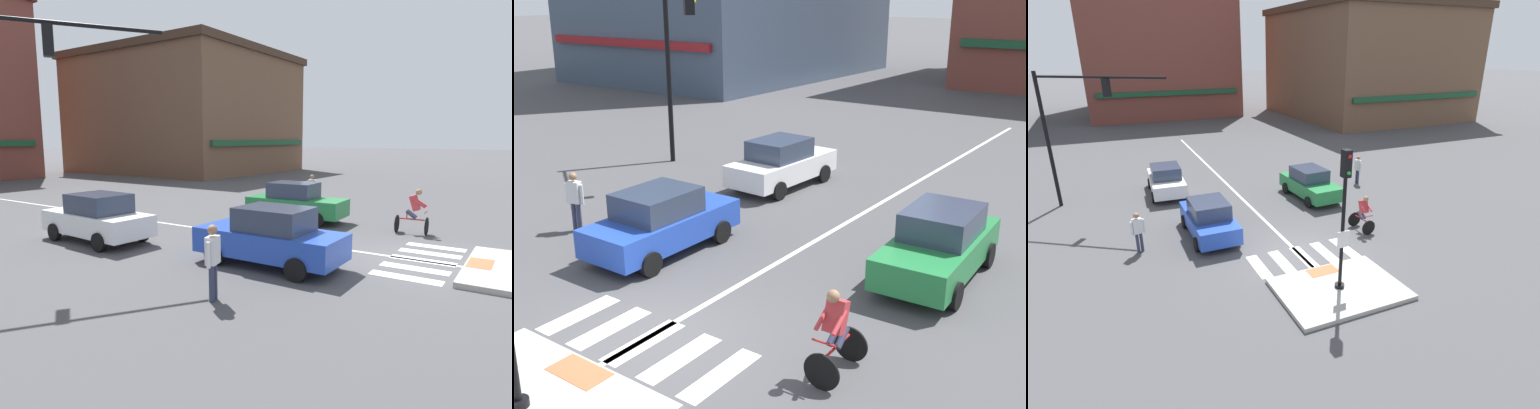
# 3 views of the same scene
# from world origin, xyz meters

# --- Properties ---
(ground_plane) EXTENTS (300.00, 300.00, 0.00)m
(ground_plane) POSITION_xyz_m (0.00, 0.00, 0.00)
(ground_plane) COLOR #474749
(traffic_island) EXTENTS (4.11, 2.99, 0.15)m
(traffic_island) POSITION_xyz_m (0.00, -2.78, 0.07)
(traffic_island) COLOR #A3A099
(traffic_island) RESTS_ON ground
(tactile_pad_front) EXTENTS (1.10, 0.60, 0.01)m
(tactile_pad_front) POSITION_xyz_m (0.00, -1.63, 0.15)
(tactile_pad_front) COLOR #DB5B38
(tactile_pad_front) RESTS_ON traffic_island
(signal_pole) EXTENTS (0.44, 0.38, 4.66)m
(signal_pole) POSITION_xyz_m (0.00, -2.79, 2.96)
(signal_pole) COLOR black
(signal_pole) RESTS_ON traffic_island
(crosswalk_stripe_a) EXTENTS (0.44, 1.80, 0.01)m
(crosswalk_stripe_a) POSITION_xyz_m (-1.86, -0.15, 0.00)
(crosswalk_stripe_a) COLOR silver
(crosswalk_stripe_a) RESTS_ON ground
(crosswalk_stripe_b) EXTENTS (0.44, 1.80, 0.01)m
(crosswalk_stripe_b) POSITION_xyz_m (-0.93, -0.15, 0.00)
(crosswalk_stripe_b) COLOR silver
(crosswalk_stripe_b) RESTS_ON ground
(crosswalk_stripe_c) EXTENTS (0.44, 1.80, 0.01)m
(crosswalk_stripe_c) POSITION_xyz_m (0.00, -0.15, 0.00)
(crosswalk_stripe_c) COLOR silver
(crosswalk_stripe_c) RESTS_ON ground
(crosswalk_stripe_d) EXTENTS (0.44, 1.80, 0.01)m
(crosswalk_stripe_d) POSITION_xyz_m (0.93, -0.15, 0.00)
(crosswalk_stripe_d) COLOR silver
(crosswalk_stripe_d) RESTS_ON ground
(crosswalk_stripe_e) EXTENTS (0.44, 1.80, 0.01)m
(crosswalk_stripe_e) POSITION_xyz_m (1.86, -0.15, 0.00)
(crosswalk_stripe_e) COLOR silver
(crosswalk_stripe_e) RESTS_ON ground
(lane_centre_line) EXTENTS (0.14, 28.00, 0.01)m
(lane_centre_line) POSITION_xyz_m (-0.05, 10.00, 0.00)
(lane_centre_line) COLOR silver
(lane_centre_line) RESTS_ON ground
(traffic_light_mast) EXTENTS (5.48, 3.72, 6.65)m
(traffic_light_mast) POSITION_xyz_m (-7.82, 9.23, 4.46)
(traffic_light_mast) COLOR black
(traffic_light_mast) RESTS_ON ground
(building_corner_left) EXTENTS (17.41, 19.32, 15.77)m
(building_corner_left) POSITION_xyz_m (1.07, 44.06, 7.90)
(building_corner_left) COLOR brown
(building_corner_left) RESTS_ON ground
(building_corner_right) EXTENTS (18.05, 20.05, 12.24)m
(building_corner_right) POSITION_xyz_m (23.34, 30.04, 6.14)
(building_corner_right) COLOR brown
(building_corner_right) RESTS_ON ground
(car_green_eastbound_mid) EXTENTS (1.98, 4.17, 1.64)m
(car_green_eastbound_mid) POSITION_xyz_m (3.38, 5.78, 0.81)
(car_green_eastbound_mid) COLOR #237A3D
(car_green_eastbound_mid) RESTS_ON ground
(car_white_westbound_far) EXTENTS (1.99, 4.17, 1.64)m
(car_white_westbound_far) POSITION_xyz_m (-3.59, 9.64, 0.81)
(car_white_westbound_far) COLOR white
(car_white_westbound_far) RESTS_ON ground
(car_blue_westbound_near) EXTENTS (1.85, 4.10, 1.64)m
(car_blue_westbound_near) POSITION_xyz_m (-2.83, 3.24, 0.81)
(car_blue_westbound_near) COLOR #2347B7
(car_blue_westbound_near) RESTS_ON ground
(cyclist) EXTENTS (0.70, 1.11, 1.68)m
(cyclist) POSITION_xyz_m (3.46, 0.96, 0.87)
(cyclist) COLOR black
(cyclist) RESTS_ON ground
(pedestrian_at_curb_left) EXTENTS (0.53, 0.31, 1.67)m
(pedestrian_at_curb_left) POSITION_xyz_m (-5.74, 2.91, 0.98)
(pedestrian_at_curb_left) COLOR #2D334C
(pedestrian_at_curb_left) RESTS_ON ground
(pedestrian_waiting_far_side) EXTENTS (0.23, 0.55, 1.67)m
(pedestrian_waiting_far_side) POSITION_xyz_m (7.19, 6.89, 0.98)
(pedestrian_waiting_far_side) COLOR #2D334C
(pedestrian_waiting_far_side) RESTS_ON ground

